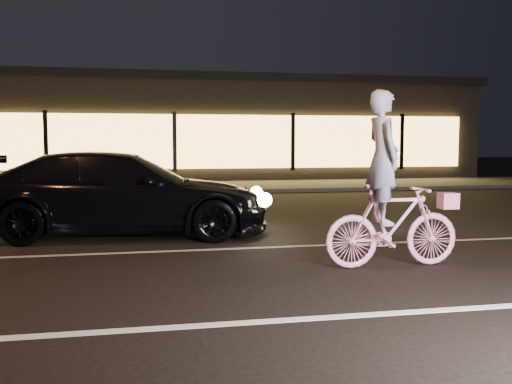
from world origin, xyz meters
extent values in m
plane|color=black|center=(0.00, 0.00, 0.00)|extent=(90.00, 90.00, 0.00)
cube|color=silver|center=(0.00, -1.50, 0.00)|extent=(60.00, 0.12, 0.01)
cube|color=gray|center=(0.00, 2.00, 0.00)|extent=(60.00, 0.10, 0.01)
cube|color=#383533|center=(0.00, 13.00, 0.06)|extent=(30.00, 4.00, 0.12)
cube|color=black|center=(0.00, 19.00, 2.00)|extent=(25.00, 8.00, 4.00)
cube|color=black|center=(0.00, 19.00, 4.05)|extent=(25.40, 8.40, 0.30)
cube|color=#F7CB56|center=(0.00, 14.90, 1.60)|extent=(23.00, 0.15, 2.00)
cube|color=black|center=(-4.50, 14.82, 1.60)|extent=(0.15, 0.08, 2.20)
cube|color=black|center=(0.00, 14.82, 1.60)|extent=(0.15, 0.08, 2.20)
cube|color=black|center=(4.50, 14.82, 1.60)|extent=(0.15, 0.08, 2.20)
cube|color=black|center=(9.00, 14.82, 1.60)|extent=(0.15, 0.08, 2.20)
imported|color=#FF3592|center=(1.91, 0.37, 0.54)|extent=(1.80, 0.51, 1.08)
imported|color=silver|center=(1.76, 0.37, 1.42)|extent=(0.41, 0.62, 1.70)
cube|color=#EA4A99|center=(2.68, 0.37, 0.85)|extent=(0.23, 0.19, 0.21)
imported|color=black|center=(-1.57, 3.59, 0.72)|extent=(5.14, 2.49, 1.44)
sphere|color=#FFF2BF|center=(0.87, 4.02, 0.66)|extent=(0.24, 0.24, 0.24)
sphere|color=#FFF2BF|center=(0.74, 2.70, 0.66)|extent=(0.24, 0.24, 0.24)
camera|label=1|loc=(-1.26, -6.39, 1.62)|focal=40.00mm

